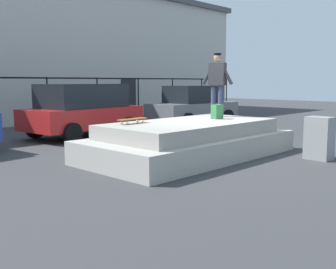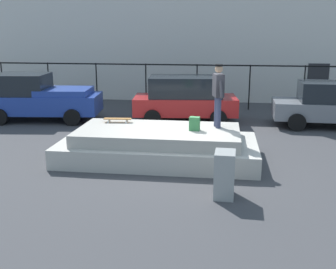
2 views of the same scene
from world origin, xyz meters
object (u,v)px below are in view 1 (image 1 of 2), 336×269
(backpack, at_px, (217,112))
(car_red_hatchback_mid, at_px, (83,109))
(skateboard, at_px, (133,119))
(car_grey_sedan_far, at_px, (193,105))
(skateboarder, at_px, (217,80))
(utility_box, at_px, (319,138))

(backpack, height_order, car_red_hatchback_mid, car_red_hatchback_mid)
(skateboard, distance_m, car_red_hatchback_mid, 4.70)
(backpack, bearing_deg, skateboard, 169.37)
(backpack, bearing_deg, car_grey_sedan_far, 51.80)
(skateboard, relative_size, car_red_hatchback_mid, 0.20)
(car_grey_sedan_far, bearing_deg, skateboard, -149.84)
(car_red_hatchback_mid, bearing_deg, backpack, -81.88)
(car_red_hatchback_mid, bearing_deg, car_grey_sedan_far, -2.60)
(car_red_hatchback_mid, bearing_deg, skateboarder, -73.84)
(skateboard, height_order, car_grey_sedan_far, car_grey_sedan_far)
(car_grey_sedan_far, relative_size, utility_box, 4.10)
(car_red_hatchback_mid, height_order, utility_box, car_red_hatchback_mid)
(skateboarder, height_order, backpack, skateboarder)
(skateboard, height_order, car_red_hatchback_mid, car_red_hatchback_mid)
(skateboarder, bearing_deg, backpack, -142.24)
(car_grey_sedan_far, bearing_deg, utility_box, -118.37)
(skateboarder, bearing_deg, utility_box, -85.66)
(backpack, relative_size, utility_box, 0.37)
(skateboarder, relative_size, car_red_hatchback_mid, 0.42)
(backpack, bearing_deg, skateboarder, 44.04)
(skateboard, xyz_separation_m, utility_box, (3.20, -3.16, -0.47))
(skateboarder, height_order, car_red_hatchback_mid, skateboarder)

